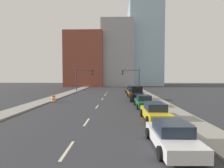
# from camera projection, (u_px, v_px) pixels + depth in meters

# --- Properties ---
(sidewalk_left) EXTENTS (2.40, 98.02, 0.15)m
(sidewalk_left) POSITION_uv_depth(u_px,v_px,m) (79.00, 89.00, 49.53)
(sidewalk_left) COLOR gray
(sidewalk_left) RESTS_ON ground
(sidewalk_right) EXTENTS (2.40, 98.02, 0.15)m
(sidewalk_right) POSITION_uv_depth(u_px,v_px,m) (139.00, 89.00, 48.97)
(sidewalk_right) COLOR gray
(sidewalk_right) RESTS_ON ground
(lane_stripe_at_9m) EXTENTS (0.16, 2.40, 0.01)m
(lane_stripe_at_9m) POSITION_uv_depth(u_px,v_px,m) (67.00, 150.00, 8.88)
(lane_stripe_at_9m) COLOR beige
(lane_stripe_at_9m) RESTS_ON ground
(lane_stripe_at_14m) EXTENTS (0.16, 2.40, 0.01)m
(lane_stripe_at_14m) POSITION_uv_depth(u_px,v_px,m) (87.00, 122.00, 14.37)
(lane_stripe_at_14m) COLOR beige
(lane_stripe_at_14m) RESTS_ON ground
(lane_stripe_at_21m) EXTENTS (0.16, 2.40, 0.01)m
(lane_stripe_at_21m) POSITION_uv_depth(u_px,v_px,m) (97.00, 107.00, 21.60)
(lane_stripe_at_21m) COLOR beige
(lane_stripe_at_21m) RESTS_ON ground
(lane_stripe_at_29m) EXTENTS (0.16, 2.40, 0.01)m
(lane_stripe_at_29m) POSITION_uv_depth(u_px,v_px,m) (102.00, 99.00, 29.08)
(lane_stripe_at_29m) COLOR beige
(lane_stripe_at_29m) RESTS_ON ground
(lane_stripe_at_35m) EXTENTS (0.16, 2.40, 0.01)m
(lane_stripe_at_35m) POSITION_uv_depth(u_px,v_px,m) (105.00, 95.00, 35.38)
(lane_stripe_at_35m) COLOR beige
(lane_stripe_at_35m) RESTS_ON ground
(lane_stripe_at_41m) EXTENTS (0.16, 2.40, 0.01)m
(lane_stripe_at_41m) POSITION_uv_depth(u_px,v_px,m) (107.00, 92.00, 40.81)
(lane_stripe_at_41m) COLOR beige
(lane_stripe_at_41m) RESTS_ON ground
(building_brick_left) EXTENTS (14.00, 16.00, 19.99)m
(building_brick_left) POSITION_uv_depth(u_px,v_px,m) (86.00, 60.00, 68.55)
(building_brick_left) COLOR brown
(building_brick_left) RESTS_ON ground
(building_office_center) EXTENTS (12.00, 20.00, 24.76)m
(building_office_center) POSITION_uv_depth(u_px,v_px,m) (117.00, 55.00, 72.03)
(building_office_center) COLOR #99999E
(building_office_center) RESTS_ON ground
(building_glass_right) EXTENTS (13.00, 20.00, 33.79)m
(building_glass_right) POSITION_uv_depth(u_px,v_px,m) (143.00, 46.00, 75.45)
(building_glass_right) COLOR #99B7CC
(building_glass_right) RESTS_ON ground
(traffic_signal_left) EXTENTS (4.52, 0.35, 5.73)m
(traffic_signal_left) POSITION_uv_depth(u_px,v_px,m) (81.00, 76.00, 44.99)
(traffic_signal_left) COLOR #38383D
(traffic_signal_left) RESTS_ON ground
(traffic_signal_right) EXTENTS (4.52, 0.35, 5.73)m
(traffic_signal_right) POSITION_uv_depth(u_px,v_px,m) (134.00, 76.00, 44.54)
(traffic_signal_right) COLOR #38383D
(traffic_signal_right) RESTS_ON ground
(traffic_barrel) EXTENTS (0.56, 0.56, 0.95)m
(traffic_barrel) POSITION_uv_depth(u_px,v_px,m) (53.00, 99.00, 25.43)
(traffic_barrel) COLOR orange
(traffic_barrel) RESTS_ON ground
(sedan_white) EXTENTS (2.26, 4.48, 1.38)m
(sedan_white) POSITION_uv_depth(u_px,v_px,m) (172.00, 136.00, 9.17)
(sedan_white) COLOR silver
(sedan_white) RESTS_ON ground
(sedan_yellow) EXTENTS (2.17, 4.74, 1.50)m
(sedan_yellow) POSITION_uv_depth(u_px,v_px,m) (155.00, 112.00, 14.98)
(sedan_yellow) COLOR gold
(sedan_yellow) RESTS_ON ground
(sedan_green) EXTENTS (2.08, 4.70, 1.47)m
(sedan_green) POSITION_uv_depth(u_px,v_px,m) (144.00, 102.00, 21.30)
(sedan_green) COLOR #1E6033
(sedan_green) RESTS_ON ground
(pickup_truck_black) EXTENTS (2.43, 5.50, 2.19)m
(pickup_truck_black) POSITION_uv_depth(u_px,v_px,m) (137.00, 95.00, 27.27)
(pickup_truck_black) COLOR black
(pickup_truck_black) RESTS_ON ground
(sedan_orange) EXTENTS (2.02, 4.31, 1.49)m
(sedan_orange) POSITION_uv_depth(u_px,v_px,m) (133.00, 93.00, 32.86)
(sedan_orange) COLOR orange
(sedan_orange) RESTS_ON ground
(sedan_brown) EXTENTS (2.27, 4.34, 1.46)m
(sedan_brown) POSITION_uv_depth(u_px,v_px,m) (131.00, 90.00, 38.92)
(sedan_brown) COLOR brown
(sedan_brown) RESTS_ON ground
(sedan_teal) EXTENTS (2.20, 4.49, 1.37)m
(sedan_teal) POSITION_uv_depth(u_px,v_px,m) (131.00, 89.00, 44.63)
(sedan_teal) COLOR #196B75
(sedan_teal) RESTS_ON ground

